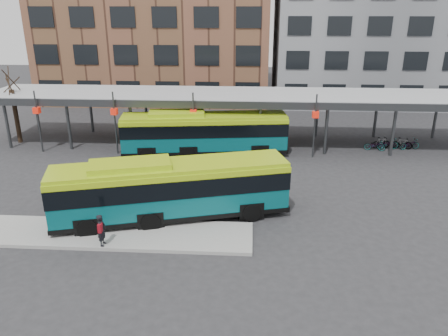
# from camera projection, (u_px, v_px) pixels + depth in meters

# --- Properties ---
(ground) EXTENTS (120.00, 120.00, 0.00)m
(ground) POSITION_uv_depth(u_px,v_px,m) (226.00, 212.00, 24.36)
(ground) COLOR #28282B
(ground) RESTS_ON ground
(boarding_island) EXTENTS (14.00, 3.00, 0.18)m
(boarding_island) POSITION_uv_depth(u_px,v_px,m) (113.00, 234.00, 21.86)
(boarding_island) COLOR gray
(boarding_island) RESTS_ON ground
(canopy) EXTENTS (40.00, 6.53, 4.80)m
(canopy) POSITION_uv_depth(u_px,v_px,m) (235.00, 97.00, 35.00)
(canopy) COLOR #999B9E
(canopy) RESTS_ON ground
(tree) EXTENTS (1.64, 1.64, 5.60)m
(tree) POSITION_uv_depth(u_px,v_px,m) (16.00, 114.00, 35.78)
(tree) COLOR black
(tree) RESTS_ON ground
(building_brick) EXTENTS (26.00, 14.00, 22.00)m
(building_brick) POSITION_uv_depth(u_px,v_px,m) (157.00, 3.00, 50.95)
(building_brick) COLOR brown
(building_brick) RESTS_ON ground
(building_grey) EXTENTS (24.00, 14.00, 20.00)m
(building_grey) POSITION_uv_depth(u_px,v_px,m) (382.00, 12.00, 49.76)
(building_grey) COLOR slate
(building_grey) RESTS_ON ground
(bus_front) EXTENTS (12.58, 5.90, 3.40)m
(bus_front) POSITION_uv_depth(u_px,v_px,m) (170.00, 188.00, 23.04)
(bus_front) COLOR #075157
(bus_front) RESTS_ON ground
(bus_rear) EXTENTS (12.60, 4.22, 3.41)m
(bus_rear) POSITION_uv_depth(u_px,v_px,m) (204.00, 132.00, 33.08)
(bus_rear) COLOR #075157
(bus_rear) RESTS_ON ground
(pedestrian) EXTENTS (0.38, 0.62, 1.57)m
(pedestrian) POSITION_uv_depth(u_px,v_px,m) (102.00, 230.00, 20.42)
(pedestrian) COLOR black
(pedestrian) RESTS_ON boarding_island
(bike_rack) EXTENTS (4.55, 1.46, 0.96)m
(bike_rack) POSITION_uv_depth(u_px,v_px,m) (391.00, 144.00, 34.67)
(bike_rack) COLOR slate
(bike_rack) RESTS_ON ground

